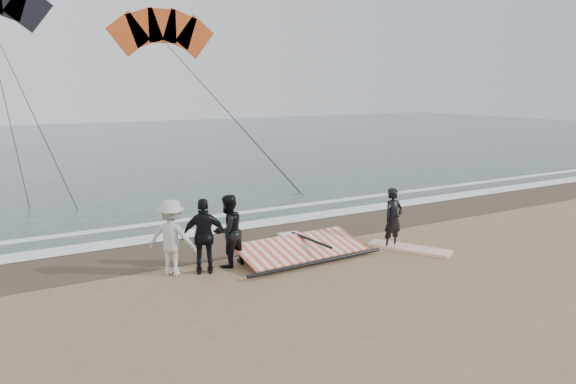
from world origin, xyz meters
name	(u,v)px	position (x,y,z in m)	size (l,w,h in m)	color
ground	(362,280)	(0.00, 0.00, 0.00)	(120.00, 120.00, 0.00)	#8C704C
sea	(80,147)	(0.00, 33.00, 0.01)	(120.00, 54.00, 0.02)	#233838
wet_sand	(269,235)	(0.00, 4.50, 0.01)	(120.00, 2.80, 0.01)	#4C3D2B
foam_near	(248,225)	(0.00, 5.90, 0.03)	(120.00, 0.90, 0.01)	white
foam_far	(226,215)	(0.00, 7.60, 0.03)	(120.00, 0.45, 0.01)	white
man_main	(393,218)	(2.30, 1.60, 0.84)	(0.62, 0.40, 1.69)	black
board_white	(409,249)	(2.57, 1.22, 0.04)	(0.63, 2.25, 0.09)	white
board_cream	(306,243)	(0.41, 3.10, 0.05)	(0.64, 2.39, 0.10)	silver
trio_cluster	(199,235)	(-3.02, 2.49, 0.91)	(2.58, 1.34, 1.82)	black
sail_rig	(296,250)	(-0.42, 2.25, 0.19)	(4.01, 1.84, 0.49)	black
kite_red	(163,36)	(3.60, 24.18, 7.39)	(7.45, 7.70, 16.76)	#C04416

